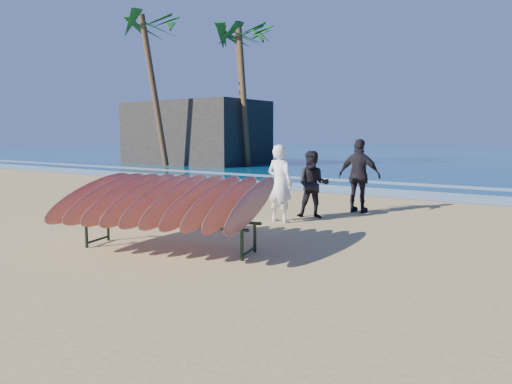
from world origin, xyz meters
TOP-DOWN VIEW (x-y plane):
  - ground at (0.00, 0.00)m, footprint 120.00×120.00m
  - foam_near at (0.00, 10.00)m, footprint 160.00×160.00m
  - foam_far at (0.00, 13.50)m, footprint 160.00×160.00m
  - surfboard_rack at (-0.86, -0.61)m, footprint 3.81×3.48m
  - person_white at (-0.84, 2.91)m, footprint 0.68×0.46m
  - person_dark_a at (-0.51, 3.87)m, footprint 0.98×0.90m
  - person_dark_b at (0.05, 5.32)m, footprint 1.15×0.53m
  - building at (-18.97, 19.71)m, footprint 9.76×5.42m
  - palm_left at (-17.96, 14.98)m, footprint 5.20×5.20m
  - palm_mid at (-13.74, 18.54)m, footprint 5.20×5.20m
  - palm_right at (-16.02, 21.39)m, footprint 5.20×5.20m

SIDE VIEW (x-z plane):
  - ground at x=0.00m, z-range 0.00..0.00m
  - foam_far at x=0.00m, z-range 0.01..0.01m
  - foam_near at x=0.00m, z-range 0.01..0.01m
  - person_dark_a at x=-0.51m, z-range 0.00..1.63m
  - surfboard_rack at x=-0.86m, z-range 0.17..1.58m
  - person_white at x=-0.84m, z-range 0.00..1.80m
  - person_dark_b at x=0.05m, z-range 0.00..1.91m
  - building at x=-18.97m, z-range 0.00..4.34m
  - palm_mid at x=-13.74m, z-range 3.60..12.57m
  - palm_left at x=-17.96m, z-range 3.82..13.17m
  - palm_right at x=-16.02m, z-range 3.84..13.32m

